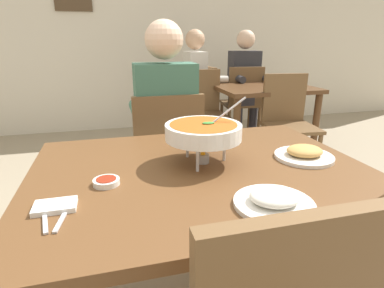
{
  "coord_description": "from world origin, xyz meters",
  "views": [
    {
      "loc": [
        -0.32,
        -1.06,
        1.2
      ],
      "look_at": [
        0.0,
        0.15,
        0.78
      ],
      "focal_mm": 29.13,
      "sensor_mm": 36.0,
      "label": 1
    }
  ],
  "objects_px": {
    "patron_bg_left": "(198,80)",
    "rice_plate": "(274,200)",
    "chair_bg_corner": "(203,108)",
    "diner_main": "(165,116)",
    "patron_bg_middle": "(245,79)",
    "chair_bg_middle": "(243,99)",
    "chair_diner_main": "(167,154)",
    "sauce_dish": "(106,181)",
    "dining_table_main": "(202,191)",
    "dining_table_far": "(263,98)",
    "chair_bg_right": "(287,117)",
    "chair_bg_left": "(200,100)",
    "curry_bowl": "(203,132)",
    "appetizer_plate": "(304,154)"
  },
  "relations": [
    {
      "from": "dining_table_main",
      "to": "appetizer_plate",
      "type": "distance_m",
      "value": 0.46
    },
    {
      "from": "rice_plate",
      "to": "sauce_dish",
      "type": "height_order",
      "value": "rice_plate"
    },
    {
      "from": "chair_diner_main",
      "to": "diner_main",
      "type": "distance_m",
      "value": 0.24
    },
    {
      "from": "diner_main",
      "to": "dining_table_far",
      "type": "relative_size",
      "value": 1.31
    },
    {
      "from": "dining_table_main",
      "to": "chair_bg_corner",
      "type": "xyz_separation_m",
      "value": [
        0.63,
        2.05,
        -0.12
      ]
    },
    {
      "from": "rice_plate",
      "to": "sauce_dish",
      "type": "bearing_deg",
      "value": 149.94
    },
    {
      "from": "chair_bg_corner",
      "to": "patron_bg_left",
      "type": "bearing_deg",
      "value": 81.86
    },
    {
      "from": "rice_plate",
      "to": "chair_bg_corner",
      "type": "xyz_separation_m",
      "value": [
        0.5,
        2.38,
        -0.24
      ]
    },
    {
      "from": "chair_bg_left",
      "to": "chair_bg_right",
      "type": "xyz_separation_m",
      "value": [
        0.55,
        -1.04,
        0.0
      ]
    },
    {
      "from": "dining_table_main",
      "to": "dining_table_far",
      "type": "bearing_deg",
      "value": 57.02
    },
    {
      "from": "sauce_dish",
      "to": "chair_bg_middle",
      "type": "xyz_separation_m",
      "value": [
        1.6,
        2.48,
        -0.23
      ]
    },
    {
      "from": "diner_main",
      "to": "patron_bg_middle",
      "type": "distance_m",
      "value": 2.12
    },
    {
      "from": "curry_bowl",
      "to": "patron_bg_middle",
      "type": "height_order",
      "value": "patron_bg_middle"
    },
    {
      "from": "rice_plate",
      "to": "chair_bg_right",
      "type": "bearing_deg",
      "value": 57.34
    },
    {
      "from": "chair_bg_right",
      "to": "patron_bg_left",
      "type": "xyz_separation_m",
      "value": [
        -0.58,
        1.02,
        0.24
      ]
    },
    {
      "from": "dining_table_main",
      "to": "chair_bg_right",
      "type": "height_order",
      "value": "chair_bg_right"
    },
    {
      "from": "curry_bowl",
      "to": "rice_plate",
      "type": "distance_m",
      "value": 0.41
    },
    {
      "from": "dining_table_main",
      "to": "rice_plate",
      "type": "bearing_deg",
      "value": -69.36
    },
    {
      "from": "appetizer_plate",
      "to": "sauce_dish",
      "type": "distance_m",
      "value": 0.8
    },
    {
      "from": "chair_bg_corner",
      "to": "patron_bg_left",
      "type": "height_order",
      "value": "patron_bg_left"
    },
    {
      "from": "chair_bg_corner",
      "to": "patron_bg_middle",
      "type": "bearing_deg",
      "value": 33.96
    },
    {
      "from": "sauce_dish",
      "to": "rice_plate",
      "type": "bearing_deg",
      "value": -30.06
    },
    {
      "from": "patron_bg_left",
      "to": "patron_bg_middle",
      "type": "distance_m",
      "value": 0.6
    },
    {
      "from": "diner_main",
      "to": "chair_bg_corner",
      "type": "relative_size",
      "value": 1.46
    },
    {
      "from": "dining_table_far",
      "to": "chair_bg_corner",
      "type": "distance_m",
      "value": 0.65
    },
    {
      "from": "appetizer_plate",
      "to": "curry_bowl",
      "type": "bearing_deg",
      "value": 171.69
    },
    {
      "from": "rice_plate",
      "to": "patron_bg_left",
      "type": "distance_m",
      "value": 2.86
    },
    {
      "from": "chair_diner_main",
      "to": "curry_bowl",
      "type": "xyz_separation_m",
      "value": [
        0.02,
        -0.72,
        0.35
      ]
    },
    {
      "from": "appetizer_plate",
      "to": "patron_bg_middle",
      "type": "xyz_separation_m",
      "value": [
        0.85,
        2.5,
        -0.0
      ]
    },
    {
      "from": "patron_bg_left",
      "to": "patron_bg_middle",
      "type": "xyz_separation_m",
      "value": [
        0.6,
        0.02,
        0.0
      ]
    },
    {
      "from": "appetizer_plate",
      "to": "chair_bg_corner",
      "type": "bearing_deg",
      "value": 84.84
    },
    {
      "from": "chair_bg_left",
      "to": "chair_bg_right",
      "type": "height_order",
      "value": "same"
    },
    {
      "from": "rice_plate",
      "to": "patron_bg_left",
      "type": "bearing_deg",
      "value": 78.62
    },
    {
      "from": "chair_bg_corner",
      "to": "curry_bowl",
      "type": "bearing_deg",
      "value": -106.95
    },
    {
      "from": "dining_table_main",
      "to": "chair_bg_right",
      "type": "distance_m",
      "value": 1.93
    },
    {
      "from": "chair_bg_left",
      "to": "patron_bg_left",
      "type": "bearing_deg",
      "value": -145.22
    },
    {
      "from": "diner_main",
      "to": "chair_bg_corner",
      "type": "height_order",
      "value": "diner_main"
    },
    {
      "from": "chair_bg_left",
      "to": "patron_bg_middle",
      "type": "relative_size",
      "value": 0.69
    },
    {
      "from": "rice_plate",
      "to": "chair_bg_middle",
      "type": "xyz_separation_m",
      "value": [
        1.12,
        2.76,
        -0.24
      ]
    },
    {
      "from": "chair_bg_middle",
      "to": "chair_diner_main",
      "type": "bearing_deg",
      "value": -127.03
    },
    {
      "from": "appetizer_plate",
      "to": "chair_bg_left",
      "type": "relative_size",
      "value": 0.27
    },
    {
      "from": "chair_bg_middle",
      "to": "chair_bg_corner",
      "type": "relative_size",
      "value": 1.0
    },
    {
      "from": "curry_bowl",
      "to": "chair_bg_left",
      "type": "xyz_separation_m",
      "value": [
        0.69,
        2.44,
        -0.35
      ]
    },
    {
      "from": "sauce_dish",
      "to": "chair_bg_corner",
      "type": "bearing_deg",
      "value": 64.88
    },
    {
      "from": "rice_plate",
      "to": "dining_table_far",
      "type": "xyz_separation_m",
      "value": [
        1.14,
        2.29,
        -0.15
      ]
    },
    {
      "from": "appetizer_plate",
      "to": "chair_bg_middle",
      "type": "distance_m",
      "value": 2.58
    },
    {
      "from": "chair_bg_right",
      "to": "patron_bg_left",
      "type": "height_order",
      "value": "patron_bg_left"
    },
    {
      "from": "rice_plate",
      "to": "dining_table_far",
      "type": "relative_size",
      "value": 0.24
    },
    {
      "from": "patron_bg_left",
      "to": "rice_plate",
      "type": "bearing_deg",
      "value": -101.38
    },
    {
      "from": "rice_plate",
      "to": "chair_bg_left",
      "type": "height_order",
      "value": "chair_bg_left"
    }
  ]
}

